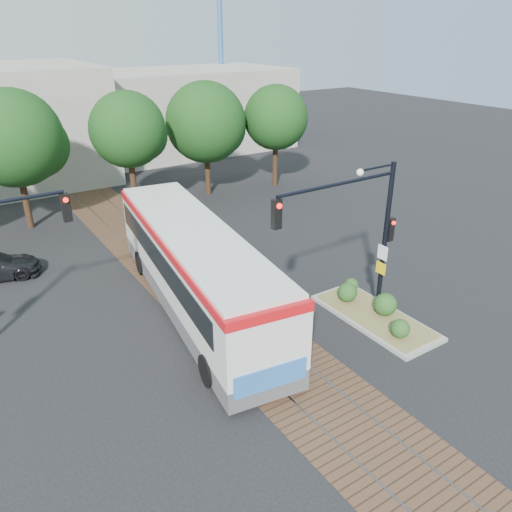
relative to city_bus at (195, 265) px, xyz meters
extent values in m
plane|color=black|center=(0.63, -3.61, -1.94)|extent=(120.00, 120.00, 0.00)
cube|color=#503624|center=(0.63, 0.39, -1.94)|extent=(3.60, 40.00, 0.01)
cube|color=slate|center=(-0.12, 0.39, -1.93)|extent=(0.06, 40.00, 0.01)
cube|color=slate|center=(1.38, 0.39, -1.93)|extent=(0.06, 40.00, 0.01)
cylinder|color=#382314|center=(-3.87, 13.19, -0.38)|extent=(0.36, 0.36, 3.12)
sphere|color=#173D13|center=(-3.87, 13.19, 3.13)|extent=(5.20, 5.20, 5.20)
cylinder|color=#382314|center=(2.13, 12.39, -0.25)|extent=(0.36, 0.36, 3.39)
sphere|color=#173D13|center=(2.13, 12.39, 3.09)|extent=(4.40, 4.40, 4.40)
cylinder|color=#382314|center=(7.63, 13.19, -0.51)|extent=(0.36, 0.36, 2.86)
sphere|color=#173D13|center=(7.63, 13.19, 2.87)|extent=(5.20, 5.20, 5.20)
cylinder|color=#382314|center=(12.63, 12.39, -0.38)|extent=(0.36, 0.36, 3.12)
sphere|color=#173D13|center=(12.63, 12.39, 2.83)|extent=(4.40, 4.40, 4.40)
cube|color=#ADA899|center=(12.63, 26.39, 1.56)|extent=(18.00, 10.00, 7.00)
cylinder|color=#3F72B2|center=(18.63, 30.39, 7.06)|extent=(0.50, 0.50, 18.00)
cube|color=#4D4D50|center=(-0.01, -0.05, -1.35)|extent=(4.42, 13.25, 0.76)
cube|color=white|center=(-0.01, -0.05, 0.06)|extent=(4.44, 13.25, 2.06)
cube|color=black|center=(0.03, 0.27, 0.38)|extent=(4.33, 11.97, 0.98)
cube|color=red|center=(-0.01, -0.05, 1.25)|extent=(4.48, 13.25, 0.33)
cube|color=white|center=(-0.01, -0.05, 1.47)|extent=(4.29, 12.81, 0.15)
cube|color=black|center=(-0.85, -6.33, 0.49)|extent=(1.74, 0.36, 0.98)
cube|color=#2D66B4|center=(-0.88, -6.51, -0.81)|extent=(2.37, 0.38, 0.76)
cube|color=orange|center=(1.24, -1.31, -0.59)|extent=(0.71, 4.84, 1.19)
cylinder|color=black|center=(-1.87, -4.50, -1.40)|extent=(0.52, 1.12, 1.08)
cylinder|color=black|center=(0.60, -4.83, -1.40)|extent=(0.52, 1.12, 1.08)
cylinder|color=black|center=(-0.70, 4.20, -1.40)|extent=(0.52, 1.12, 1.08)
cylinder|color=black|center=(1.77, 3.87, -1.40)|extent=(0.52, 1.12, 1.08)
cube|color=gray|center=(5.43, -4.61, -1.87)|extent=(2.20, 5.20, 0.15)
cube|color=olive|center=(5.43, -4.61, -1.75)|extent=(1.90, 4.80, 0.08)
sphere|color=#1E4719|center=(5.03, -6.21, -1.36)|extent=(0.70, 0.70, 0.70)
sphere|color=#1E4719|center=(5.73, -4.81, -1.26)|extent=(0.90, 0.90, 0.90)
sphere|color=#1E4719|center=(5.23, -3.21, -1.31)|extent=(0.80, 0.80, 0.80)
sphere|color=#1E4719|center=(5.93, -2.71, -1.41)|extent=(0.60, 0.60, 0.60)
cylinder|color=black|center=(5.73, -4.41, 1.27)|extent=(0.18, 0.18, 6.00)
cylinder|color=black|center=(3.23, -4.41, 3.87)|extent=(5.00, 0.12, 0.12)
cube|color=black|center=(0.73, -4.41, 3.32)|extent=(0.28, 0.22, 0.95)
sphere|color=#FF190C|center=(0.73, -4.55, 3.62)|extent=(0.18, 0.18, 0.18)
cube|color=black|center=(5.95, -4.41, 1.67)|extent=(0.26, 0.20, 0.90)
sphere|color=#FF190C|center=(5.95, -4.54, 1.97)|extent=(0.16, 0.16, 0.16)
cube|color=white|center=(5.55, -4.53, 0.87)|extent=(0.04, 0.45, 0.55)
cube|color=yellow|center=(5.55, -4.53, 0.22)|extent=(0.04, 0.45, 0.45)
cylinder|color=black|center=(4.93, -4.41, 4.17)|extent=(1.60, 0.08, 0.08)
sphere|color=silver|center=(4.13, -4.41, 4.12)|extent=(0.24, 0.24, 0.24)
cube|color=black|center=(-4.37, 0.39, 3.11)|extent=(0.28, 0.22, 0.95)
sphere|color=#FF190C|center=(-4.37, 0.25, 3.41)|extent=(0.18, 0.18, 0.18)
camera|label=1|loc=(-7.68, -16.08, 8.57)|focal=35.00mm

